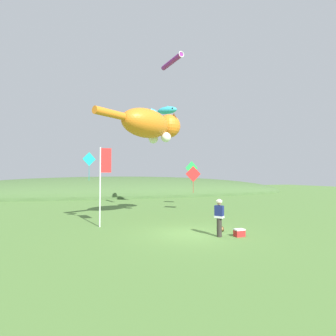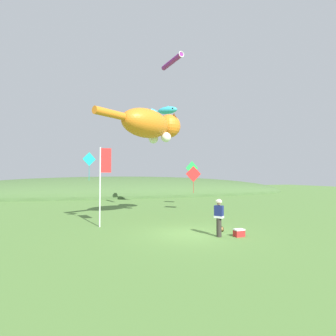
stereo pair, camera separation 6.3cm
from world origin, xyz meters
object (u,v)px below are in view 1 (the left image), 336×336
at_px(picnic_cooler, 239,233).
at_px(kite_fish_windsock, 164,111).
at_px(festival_attendant, 219,217).
at_px(kite_diamond_teal, 89,160).
at_px(kite_diamond_red, 193,174).
at_px(kite_giant_cat, 151,125).
at_px(kite_diamond_green, 192,168).
at_px(kite_spool, 222,229).
at_px(festival_banner_pole, 103,174).
at_px(kite_tube_streamer, 172,61).

relative_size(picnic_cooler, kite_fish_windsock, 0.22).
relative_size(festival_attendant, kite_diamond_teal, 1.01).
height_order(kite_diamond_teal, kite_diamond_red, kite_diamond_teal).
relative_size(kite_giant_cat, kite_diamond_green, 2.87).
bearing_deg(kite_diamond_red, kite_spool, -102.35).
distance_m(kite_spool, kite_diamond_green, 12.82).
bearing_deg(kite_spool, kite_diamond_red, 77.65).
bearing_deg(picnic_cooler, kite_spool, 102.28).
bearing_deg(kite_diamond_red, festival_attendant, -105.14).
relative_size(kite_giant_cat, kite_fish_windsock, 2.79).
height_order(kite_spool, kite_fish_windsock, kite_fish_windsock).
height_order(kite_giant_cat, kite_diamond_green, kite_giant_cat).
distance_m(festival_banner_pole, kite_fish_windsock, 11.19).
relative_size(kite_spool, festival_banner_pole, 0.06).
xyz_separation_m(festival_attendant, kite_diamond_teal, (-5.90, 5.74, 2.96)).
bearing_deg(festival_banner_pole, kite_giant_cat, 32.14).
relative_size(festival_attendant, kite_spool, 6.80).
bearing_deg(festival_banner_pole, kite_spool, -28.62).
bearing_deg(festival_banner_pole, kite_diamond_red, 31.42).
bearing_deg(kite_giant_cat, kite_diamond_teal, -172.37).
bearing_deg(kite_spool, festival_banner_pole, 151.38).
bearing_deg(kite_fish_windsock, picnic_cooler, -89.02).
bearing_deg(festival_attendant, kite_fish_windsock, 86.37).
height_order(kite_fish_windsock, kite_diamond_teal, kite_fish_windsock).
bearing_deg(kite_giant_cat, festival_attendant, -74.08).
height_order(picnic_cooler, kite_giant_cat, kite_giant_cat).
bearing_deg(festival_banner_pole, kite_fish_windsock, 51.57).
distance_m(kite_tube_streamer, kite_diamond_red, 8.90).
height_order(kite_giant_cat, kite_diamond_teal, kite_giant_cat).
xyz_separation_m(picnic_cooler, kite_tube_streamer, (-0.96, 7.30, 11.26)).
distance_m(festival_attendant, picnic_cooler, 1.24).
distance_m(festival_attendant, kite_giant_cat, 8.54).
distance_m(kite_giant_cat, kite_diamond_red, 5.93).
height_order(festival_attendant, kite_tube_streamer, kite_tube_streamer).
height_order(festival_banner_pole, kite_fish_windsock, kite_fish_windsock).
bearing_deg(picnic_cooler, festival_attendant, 165.87).
height_order(picnic_cooler, kite_diamond_teal, kite_diamond_teal).
xyz_separation_m(festival_banner_pole, kite_diamond_teal, (-0.74, 1.57, 0.93)).
relative_size(kite_spool, kite_diamond_red, 0.12).
height_order(kite_giant_cat, kite_tube_streamer, kite_tube_streamer).
height_order(kite_fish_windsock, kite_diamond_green, kite_fish_windsock).
bearing_deg(kite_diamond_teal, kite_diamond_green, 35.93).
xyz_separation_m(kite_giant_cat, kite_diamond_green, (5.73, 6.58, -2.77)).
relative_size(kite_fish_windsock, kite_tube_streamer, 0.84).
bearing_deg(festival_banner_pole, picnic_cooler, -35.88).
xyz_separation_m(kite_spool, kite_fish_windsock, (0.07, 10.62, 8.77)).
bearing_deg(kite_spool, festival_attendant, -124.02).
relative_size(kite_giant_cat, kite_tube_streamer, 2.35).
relative_size(kite_fish_windsock, kite_diamond_teal, 1.32).
bearing_deg(kite_fish_windsock, kite_spool, -90.36).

